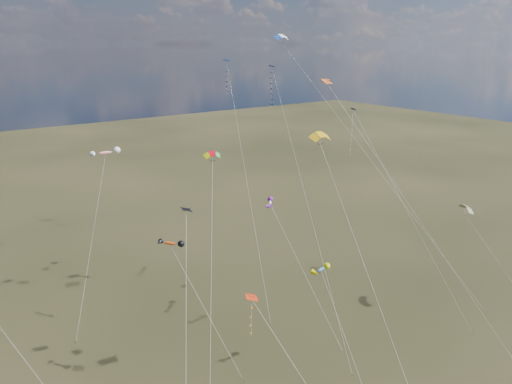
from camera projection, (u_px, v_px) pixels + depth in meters
diamond_black_high at (276, 101)px, 65.01m from camera, size 7.51×25.39×33.39m
diamond_navy_tall at (230, 92)px, 69.62m from camera, size 6.52×20.00×34.05m
diamond_black_mid at (186, 299)px, 37.42m from camera, size 7.82×12.20×22.86m
diamond_red_low at (258, 324)px, 39.58m from camera, size 6.20×11.01×15.71m
diamond_navy_right at (357, 142)px, 64.51m from camera, size 5.02×19.58×27.77m
diamond_orange_center at (391, 177)px, 48.18m from camera, size 15.97×19.20×32.81m
parafoil_yellow at (321, 136)px, 46.71m from camera, size 4.54×21.73×27.99m
parafoil_blue_white at (284, 39)px, 63.93m from camera, size 18.02×27.01×37.92m
parafoil_striped at (467, 207)px, 63.15m from camera, size 5.99×11.91×15.52m
parafoil_tricolor at (212, 156)px, 49.65m from camera, size 10.44×14.75×25.34m
novelty_orange_black at (170, 244)px, 49.60m from camera, size 6.04×8.45×16.02m
novelty_white_purple at (271, 203)px, 61.47m from camera, size 2.30×15.18×16.27m
novelty_redwhite_stripe at (105, 153)px, 66.22m from camera, size 11.85×12.64×21.81m
novelty_blue_yellow at (321, 270)px, 51.87m from camera, size 3.11×11.07×12.22m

